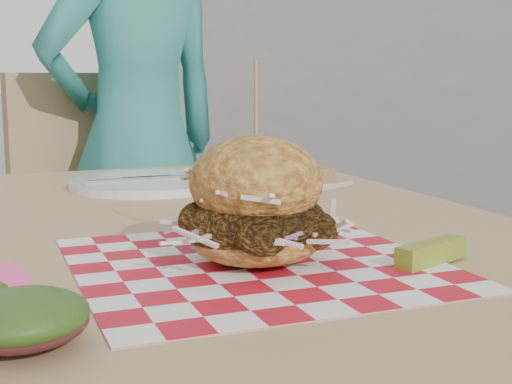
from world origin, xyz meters
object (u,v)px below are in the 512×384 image
diner (138,142)px  patio_chair (79,222)px  sandwich (256,208)px  patio_table (208,282)px

diner → patio_chair: diner is taller
patio_chair → sandwich: bearing=-105.9°
patio_table → sandwich: 0.25m
patio_table → diner: bearing=82.7°
patio_table → sandwich: size_ratio=5.88×
patio_table → patio_chair: bearing=91.5°
patio_table → patio_chair: patio_chair is taller
diner → patio_table: 1.03m
patio_table → sandwich: sandwich is taller
diner → sandwich: diner is taller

